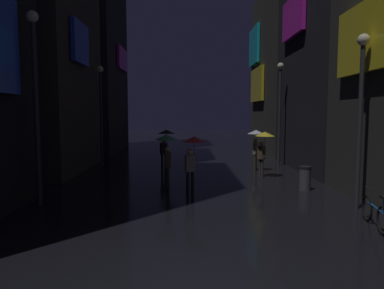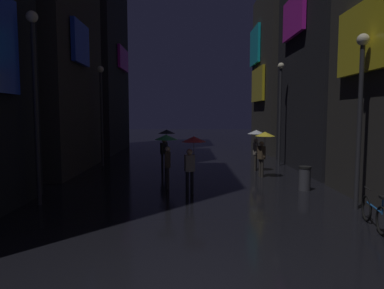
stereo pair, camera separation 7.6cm
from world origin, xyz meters
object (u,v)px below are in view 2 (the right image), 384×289
object	(u,v)px
streetlamp_left_near	(35,87)
trash_bin	(305,178)
pedestrian_midstreet_centre_black	(166,138)
streetlamp_left_far	(101,104)
pedestrian_midstreet_left_green	(167,146)
pedestrian_near_crossing_clear	(256,139)
pedestrian_foreground_left_red	(192,149)
pedestrian_foreground_right_yellow	(264,142)
streetlamp_right_far	(280,102)
bicycle_parked_at_storefront	(374,213)
streetlamp_right_near	(360,101)

from	to	relation	value
streetlamp_left_near	trash_bin	bearing A→B (deg)	12.01
pedestrian_midstreet_centre_black	streetlamp_left_far	bearing A→B (deg)	157.21
pedestrian_midstreet_left_green	pedestrian_near_crossing_clear	size ratio (longest dim) A/B	1.00
streetlamp_left_near	streetlamp_left_far	bearing A→B (deg)	90.00
pedestrian_foreground_left_red	streetlamp_left_near	bearing A→B (deg)	-163.83
pedestrian_foreground_right_yellow	trash_bin	distance (m)	3.10
pedestrian_near_crossing_clear	trash_bin	world-z (taller)	pedestrian_near_crossing_clear
streetlamp_left_far	pedestrian_foreground_left_red	bearing A→B (deg)	-53.99
streetlamp_right_far	bicycle_parked_at_storefront	bearing A→B (deg)	-92.16
pedestrian_midstreet_left_green	streetlamp_right_near	size ratio (longest dim) A/B	0.40
streetlamp_right_near	streetlamp_right_far	size ratio (longest dim) A/B	0.92
pedestrian_foreground_left_red	streetlamp_right_near	xyz separation A→B (m)	(5.02, -2.08, 1.67)
bicycle_parked_at_storefront	pedestrian_foreground_right_yellow	bearing A→B (deg)	100.46
streetlamp_right_near	streetlamp_right_far	world-z (taller)	streetlamp_right_far
bicycle_parked_at_storefront	streetlamp_left_far	world-z (taller)	streetlamp_left_far
streetlamp_right_near	bicycle_parked_at_storefront	bearing A→B (deg)	-103.03
bicycle_parked_at_storefront	streetlamp_right_near	distance (m)	3.45
streetlamp_right_near	pedestrian_midstreet_left_green	bearing A→B (deg)	152.64
pedestrian_foreground_left_red	streetlamp_right_near	world-z (taller)	streetlamp_right_near
pedestrian_foreground_left_red	trash_bin	bearing A→B (deg)	7.05
streetlamp_left_far	streetlamp_right_near	bearing A→B (deg)	-41.77
pedestrian_near_crossing_clear	bicycle_parked_at_storefront	distance (m)	9.02
pedestrian_midstreet_left_green	pedestrian_midstreet_centre_black	distance (m)	4.28
streetlamp_left_far	streetlamp_right_far	world-z (taller)	streetlamp_right_far
bicycle_parked_at_storefront	streetlamp_left_near	size ratio (longest dim) A/B	0.30
pedestrian_midstreet_left_green	trash_bin	bearing A→B (deg)	-5.40
pedestrian_midstreet_left_green	bicycle_parked_at_storefront	bearing A→B (deg)	-40.83
streetlamp_left_near	pedestrian_foreground_left_red	bearing A→B (deg)	16.17
bicycle_parked_at_storefront	pedestrian_foreground_left_red	bearing A→B (deg)	140.39
streetlamp_right_near	trash_bin	distance (m)	3.94
pedestrian_foreground_right_yellow	streetlamp_right_near	distance (m)	5.80
pedestrian_midstreet_centre_black	pedestrian_near_crossing_clear	size ratio (longest dim) A/B	1.00
pedestrian_midstreet_centre_black	streetlamp_left_near	distance (m)	7.97
pedestrian_foreground_left_red	bicycle_parked_at_storefront	world-z (taller)	pedestrian_foreground_left_red
streetlamp_right_near	streetlamp_right_far	bearing A→B (deg)	90.00
streetlamp_left_far	streetlamp_left_near	bearing A→B (deg)	-90.00
pedestrian_midstreet_left_green	trash_bin	world-z (taller)	pedestrian_midstreet_left_green
pedestrian_midstreet_left_green	pedestrian_near_crossing_clear	world-z (taller)	same
pedestrian_foreground_left_red	streetlamp_right_far	world-z (taller)	streetlamp_right_far
streetlamp_left_near	trash_bin	distance (m)	10.06
pedestrian_midstreet_left_green	streetlamp_right_far	bearing A→B (deg)	43.96
pedestrian_midstreet_left_green	streetlamp_left_far	size ratio (longest dim) A/B	0.38
pedestrian_midstreet_left_green	pedestrian_foreground_left_red	distance (m)	1.45
streetlamp_left_far	streetlamp_left_near	world-z (taller)	streetlamp_left_near
pedestrian_foreground_right_yellow	bicycle_parked_at_storefront	distance (m)	7.26
pedestrian_near_crossing_clear	streetlamp_right_far	bearing A→B (deg)	47.44
pedestrian_foreground_left_red	streetlamp_left_far	xyz separation A→B (m)	(-4.98, 6.85, 1.81)
pedestrian_foreground_left_red	pedestrian_midstreet_centre_black	world-z (taller)	same
pedestrian_midstreet_left_green	streetlamp_right_far	world-z (taller)	streetlamp_right_far
bicycle_parked_at_storefront	streetlamp_left_near	xyz separation A→B (m)	(-9.60, 2.38, 3.38)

